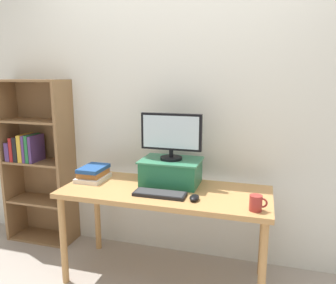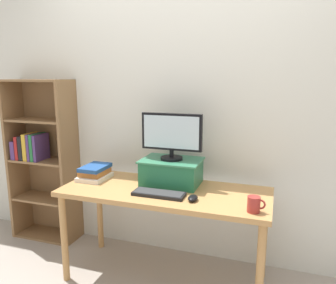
% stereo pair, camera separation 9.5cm
% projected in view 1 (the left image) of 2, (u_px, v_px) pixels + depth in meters
% --- Properties ---
extents(ground_plane, '(12.00, 12.00, 0.00)m').
position_uv_depth(ground_plane, '(165.00, 278.00, 2.53)').
color(ground_plane, '#9E9389').
extents(back_wall, '(7.00, 0.08, 2.60)m').
position_uv_depth(back_wall, '(181.00, 105.00, 2.71)').
color(back_wall, silver).
rests_on(back_wall, ground_plane).
extents(desk, '(1.52, 0.62, 0.72)m').
position_uv_depth(desk, '(165.00, 200.00, 2.41)').
color(desk, '#B7844C').
rests_on(desk, ground_plane).
extents(bookshelf_unit, '(0.62, 0.28, 1.50)m').
position_uv_depth(bookshelf_unit, '(38.00, 159.00, 3.03)').
color(bookshelf_unit, olive).
rests_on(bookshelf_unit, ground_plane).
extents(riser_box, '(0.45, 0.32, 0.19)m').
position_uv_depth(riser_box, '(171.00, 171.00, 2.50)').
color(riser_box, '#1E6642').
rests_on(riser_box, desk).
extents(computer_monitor, '(0.46, 0.17, 0.35)m').
position_uv_depth(computer_monitor, '(171.00, 135.00, 2.44)').
color(computer_monitor, black).
rests_on(computer_monitor, riser_box).
extents(keyboard, '(0.36, 0.14, 0.02)m').
position_uv_depth(keyboard, '(160.00, 194.00, 2.27)').
color(keyboard, black).
rests_on(keyboard, desk).
extents(computer_mouse, '(0.06, 0.10, 0.04)m').
position_uv_depth(computer_mouse, '(194.00, 198.00, 2.18)').
color(computer_mouse, black).
rests_on(computer_mouse, desk).
extents(book_stack, '(0.21, 0.27, 0.11)m').
position_uv_depth(book_stack, '(93.00, 173.00, 2.61)').
color(book_stack, silver).
rests_on(book_stack, desk).
extents(coffee_mug, '(0.11, 0.08, 0.10)m').
position_uv_depth(coffee_mug, '(256.00, 203.00, 2.01)').
color(coffee_mug, '#9E2D28').
rests_on(coffee_mug, desk).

